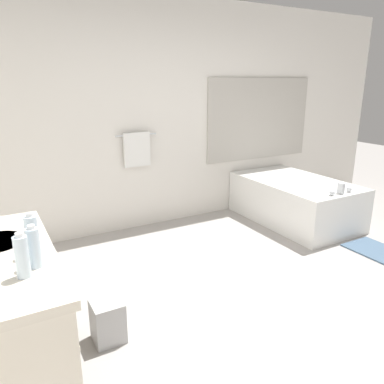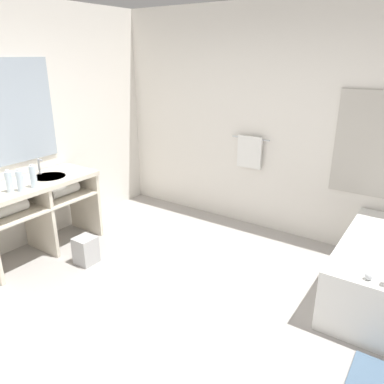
% 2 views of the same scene
% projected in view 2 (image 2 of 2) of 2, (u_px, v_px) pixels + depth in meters
% --- Properties ---
extents(ground_plane, '(16.00, 16.00, 0.00)m').
position_uv_depth(ground_plane, '(163.00, 322.00, 3.16)').
color(ground_plane, '#A8A39E').
rests_on(ground_plane, ground).
extents(wall_back_with_blinds, '(7.40, 0.13, 2.70)m').
position_uv_depth(wall_back_with_blinds, '(281.00, 125.00, 4.39)').
color(wall_back_with_blinds, white).
rests_on(wall_back_with_blinds, ground_plane).
extents(vanity_counter, '(0.60, 1.33, 0.84)m').
position_uv_depth(vanity_counter, '(39.00, 201.00, 4.11)').
color(vanity_counter, beige).
rests_on(vanity_counter, ground_plane).
extents(sink_faucet, '(0.09, 0.04, 0.18)m').
position_uv_depth(sink_faucet, '(39.00, 167.00, 4.22)').
color(sink_faucet, silver).
rests_on(sink_faucet, vanity_counter).
extents(water_bottle_1, '(0.07, 0.07, 0.24)m').
position_uv_depth(water_bottle_1, '(33.00, 176.00, 3.79)').
color(water_bottle_1, silver).
rests_on(water_bottle_1, vanity_counter).
extents(water_bottle_2, '(0.07, 0.07, 0.23)m').
position_uv_depth(water_bottle_2, '(9.00, 182.00, 3.66)').
color(water_bottle_2, silver).
rests_on(water_bottle_2, vanity_counter).
extents(water_bottle_3, '(0.07, 0.07, 0.23)m').
position_uv_depth(water_bottle_3, '(20.00, 181.00, 3.69)').
color(water_bottle_3, silver).
rests_on(water_bottle_3, vanity_counter).
extents(waste_bin, '(0.21, 0.21, 0.30)m').
position_uv_depth(waste_bin, '(86.00, 250.00, 4.01)').
color(waste_bin, '#B2B2B2').
rests_on(waste_bin, ground_plane).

